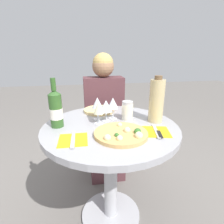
{
  "coord_description": "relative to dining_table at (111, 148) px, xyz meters",
  "views": [
    {
      "loc": [
        -0.17,
        -1.01,
        1.19
      ],
      "look_at": [
        0.0,
        -0.04,
        0.85
      ],
      "focal_mm": 28.0,
      "sensor_mm": 36.0,
      "label": 1
    }
  ],
  "objects": [
    {
      "name": "ground_plane",
      "position": [
        0.0,
        0.0,
        -0.58
      ],
      "size": [
        12.0,
        12.0,
        0.0
      ],
      "primitive_type": "plane",
      "color": "slate",
      "rests_on": "ground"
    },
    {
      "name": "wine_glass_center",
      "position": [
        -0.02,
        0.08,
        0.27
      ],
      "size": [
        0.08,
        0.08,
        0.14
      ],
      "color": "silver",
      "rests_on": "dining_table"
    },
    {
      "name": "wine_bottle",
      "position": [
        -0.33,
        0.04,
        0.28
      ],
      "size": [
        0.08,
        0.08,
        0.3
      ],
      "color": "#2D5623",
      "rests_on": "dining_table"
    },
    {
      "name": "wine_glass_back_left",
      "position": [
        -0.07,
        0.12,
        0.28
      ],
      "size": [
        0.07,
        0.07,
        0.16
      ],
      "color": "silver",
      "rests_on": "dining_table"
    },
    {
      "name": "wine_glass_front_left",
      "position": [
        -0.07,
        0.04,
        0.27
      ],
      "size": [
        0.07,
        0.07,
        0.15
      ],
      "color": "silver",
      "rests_on": "dining_table"
    },
    {
      "name": "sugar_shaker",
      "position": [
        0.13,
        0.08,
        0.23
      ],
      "size": [
        0.08,
        0.08,
        0.13
      ],
      "color": "silver",
      "rests_on": "dining_table"
    },
    {
      "name": "dining_table",
      "position": [
        0.0,
        0.0,
        0.0
      ],
      "size": [
        0.86,
        0.86,
        0.75
      ],
      "color": "#B2B2B7",
      "rests_on": "ground_plane"
    },
    {
      "name": "place_setting_left",
      "position": [
        -0.23,
        -0.17,
        0.17
      ],
      "size": [
        0.15,
        0.19,
        0.01
      ],
      "color": "gold",
      "rests_on": "dining_table"
    },
    {
      "name": "chair_behind_diner",
      "position": [
        0.04,
        0.71,
        -0.17
      ],
      "size": [
        0.37,
        0.37,
        0.83
      ],
      "rotation": [
        0.0,
        0.0,
        3.14
      ],
      "color": "silver",
      "rests_on": "ground_plane"
    },
    {
      "name": "seated_diner",
      "position": [
        0.04,
        0.58,
        -0.04
      ],
      "size": [
        0.38,
        0.41,
        1.19
      ],
      "rotation": [
        0.0,
        0.0,
        3.14
      ],
      "color": "#512D33",
      "rests_on": "ground_plane"
    },
    {
      "name": "tall_carafe",
      "position": [
        0.31,
        0.01,
        0.31
      ],
      "size": [
        0.1,
        0.1,
        0.3
      ],
      "color": "tan",
      "rests_on": "dining_table"
    },
    {
      "name": "pizza_small_far",
      "position": [
        -0.04,
        0.28,
        0.18
      ],
      "size": [
        0.24,
        0.24,
        0.05
      ],
      "color": "#E5C17F",
      "rests_on": "dining_table"
    },
    {
      "name": "place_setting_right",
      "position": [
        0.24,
        -0.15,
        0.17
      ],
      "size": [
        0.18,
        0.19,
        0.01
      ],
      "color": "gold",
      "rests_on": "dining_table"
    },
    {
      "name": "pizza_large",
      "position": [
        0.04,
        -0.16,
        0.18
      ],
      "size": [
        0.3,
        0.3,
        0.05
      ],
      "color": "tan",
      "rests_on": "dining_table"
    },
    {
      "name": "wine_glass_back_right",
      "position": [
        0.04,
        0.12,
        0.28
      ],
      "size": [
        0.08,
        0.08,
        0.15
      ],
      "color": "silver",
      "rests_on": "dining_table"
    }
  ]
}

